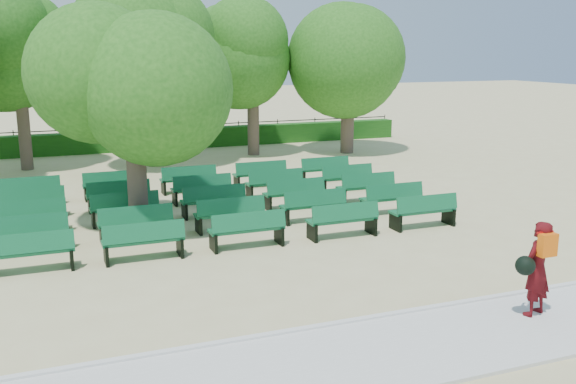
% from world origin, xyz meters
% --- Properties ---
extents(ground, '(120.00, 120.00, 0.00)m').
position_xyz_m(ground, '(0.00, 0.00, 0.00)').
color(ground, '#C2B580').
extents(paving, '(30.00, 2.20, 0.06)m').
position_xyz_m(paving, '(0.00, -7.40, 0.03)').
color(paving, silver).
rests_on(paving, ground).
extents(curb, '(30.00, 0.12, 0.10)m').
position_xyz_m(curb, '(0.00, -6.25, 0.05)').
color(curb, silver).
rests_on(curb, ground).
extents(hedge, '(26.00, 0.70, 0.90)m').
position_xyz_m(hedge, '(0.00, 14.00, 0.45)').
color(hedge, '#1B5215').
rests_on(hedge, ground).
extents(fence, '(26.00, 0.10, 1.02)m').
position_xyz_m(fence, '(0.00, 14.40, 0.00)').
color(fence, black).
rests_on(fence, ground).
extents(tree_line, '(21.80, 6.80, 7.04)m').
position_xyz_m(tree_line, '(0.00, 10.00, 0.00)').
color(tree_line, '#2E6D1D').
rests_on(tree_line, ground).
extents(bench_array, '(1.76, 0.60, 1.10)m').
position_xyz_m(bench_array, '(-0.81, 1.56, 0.09)').
color(bench_array, '#106036').
rests_on(bench_array, ground).
extents(tree_among, '(3.69, 3.69, 5.40)m').
position_xyz_m(tree_among, '(-1.78, 0.65, 3.71)').
color(tree_among, brown).
rests_on(tree_among, ground).
extents(person, '(0.82, 0.56, 1.64)m').
position_xyz_m(person, '(3.68, -7.11, 0.91)').
color(person, '#490A0E').
rests_on(person, ground).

